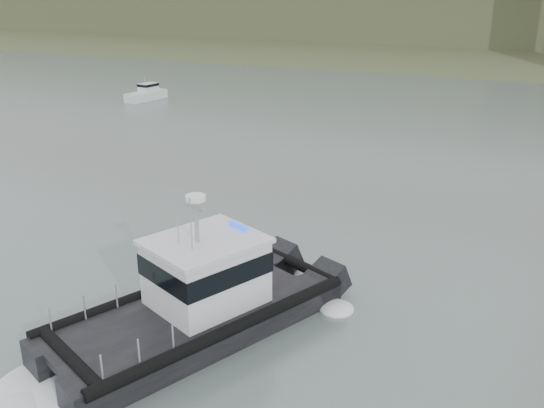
% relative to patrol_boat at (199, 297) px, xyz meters
% --- Properties ---
extents(ground, '(400.00, 400.00, 0.00)m').
position_rel_patrol_boat_xyz_m(ground, '(0.13, 0.91, -1.46)').
color(ground, '#52625B').
rests_on(ground, ground).
extents(headlands, '(500.00, 105.36, 27.12)m').
position_rel_patrol_boat_xyz_m(headlands, '(0.13, 126.41, 5.59)').
color(headlands, '#3F4D2C').
rests_on(headlands, ground).
extents(patrol_boat, '(8.86, 12.74, 5.83)m').
position_rel_patrol_boat_xyz_m(patrol_boat, '(0.00, 0.00, 0.00)').
color(patrol_boat, black).
rests_on(patrol_boat, ground).
extents(motorboat, '(2.60, 5.54, 2.93)m').
position_rel_patrol_boat_xyz_m(motorboat, '(-30.93, 40.27, -0.73)').
color(motorboat, silver).
rests_on(motorboat, ground).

